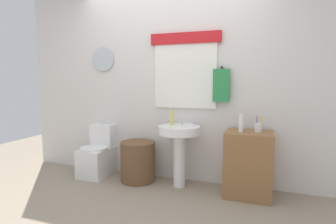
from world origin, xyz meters
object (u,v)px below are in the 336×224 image
laundry_hamper (138,161)px  soap_bottle (172,118)px  lotion_bottle (241,123)px  toothbrush_cup (258,127)px  wooden_cabinet (248,164)px  pedestal_sink (179,141)px  toilet (98,155)px

laundry_hamper → soap_bottle: 0.75m
lotion_bottle → toothbrush_cup: size_ratio=1.08×
wooden_cabinet → toothbrush_cup: (0.09, 0.02, 0.43)m
pedestal_sink → lotion_bottle: bearing=-3.1°
laundry_hamper → pedestal_sink: bearing=-0.0°
pedestal_sink → soap_bottle: size_ratio=4.23×
lotion_bottle → toothbrush_cup: bearing=18.0°
toilet → laundry_hamper: (0.64, -0.03, -0.01)m
toothbrush_cup → pedestal_sink: bearing=-178.8°
soap_bottle → toothbrush_cup: soap_bottle is taller
toilet → wooden_cabinet: bearing=-0.9°
soap_bottle → lotion_bottle: (0.86, -0.09, -0.01)m
toilet → soap_bottle: soap_bottle is taller
toilet → lotion_bottle: size_ratio=3.59×
laundry_hamper → wooden_cabinet: 1.41m
laundry_hamper → toothbrush_cup: bearing=0.8°
soap_bottle → pedestal_sink: bearing=-22.6°
pedestal_sink → toilet: bearing=178.5°
wooden_cabinet → lotion_bottle: bearing=-156.5°
soap_bottle → lotion_bottle: size_ratio=0.91×
laundry_hamper → toothbrush_cup: size_ratio=2.83×
pedestal_sink → wooden_cabinet: 0.85m
lotion_bottle → pedestal_sink: bearing=176.9°
laundry_hamper → wooden_cabinet: size_ratio=0.70×
pedestal_sink → soap_bottle: 0.31m
wooden_cabinet → soap_bottle: bearing=177.0°
laundry_hamper → lotion_bottle: size_ratio=2.61×
toilet → pedestal_sink: pedestal_sink is taller
lotion_bottle → toothbrush_cup: 0.20m
pedestal_sink → wooden_cabinet: (0.83, 0.00, -0.21)m
soap_bottle → toothbrush_cup: bearing=-1.7°
laundry_hamper → toothbrush_cup: toothbrush_cup is taller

